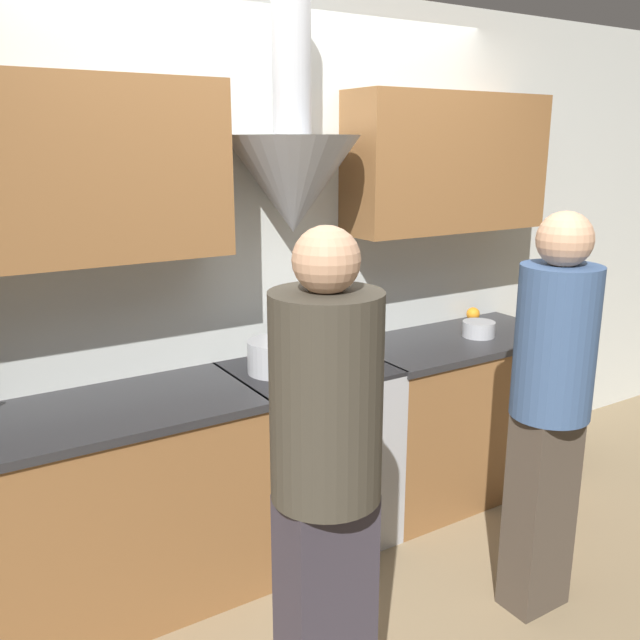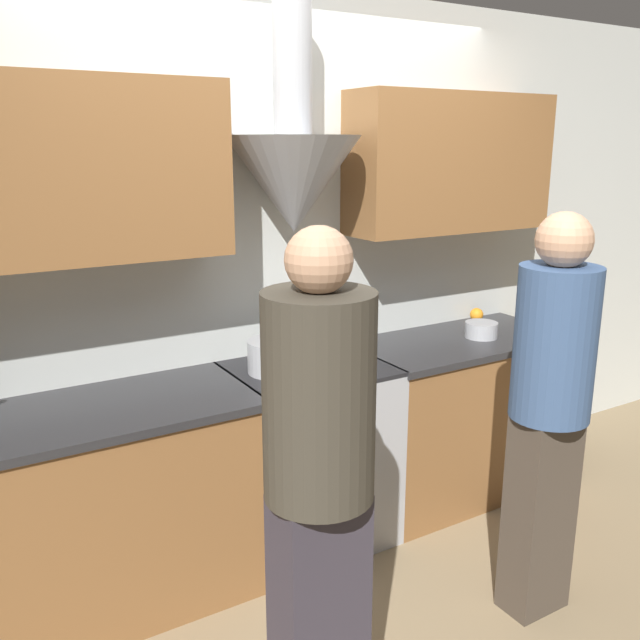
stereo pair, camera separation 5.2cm
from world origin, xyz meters
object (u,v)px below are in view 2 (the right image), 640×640
Objects in this scene: stock_pot at (276,356)px; mixing_bowl at (335,353)px; person_foreground_right at (550,400)px; saucepan at (481,330)px; orange_fruit at (477,315)px; stove_range at (309,453)px; person_foreground_left at (319,484)px.

mixing_bowl is (0.32, 0.00, -0.04)m from stock_pot.
person_foreground_right reaches higher than mixing_bowl.
stock_pot is at bearing 176.98° from saucepan.
mixing_bowl is at bearing 111.75° from person_foreground_right.
orange_fruit reaches higher than mixing_bowl.
saucepan is (1.05, -0.04, 0.48)m from stove_range.
mixing_bowl is at bearing 0.47° from stock_pot.
mixing_bowl is 1.47× the size of saucepan.
person_foreground_left reaches higher than mixing_bowl.
orange_fruit is (1.27, 0.22, 0.48)m from stove_range.
stock_pot is 1.49× the size of saucepan.
person_foreground_right is (-0.72, -1.16, 0.00)m from orange_fruit.
mixing_bowl is 1.12m from orange_fruit.
saucepan is (1.21, -0.06, -0.03)m from stock_pot.
person_foreground_left reaches higher than saucepan.
person_foreground_left is at bearing -147.85° from saucepan.
person_foreground_left is at bearing -173.49° from person_foreground_right.
person_foreground_right is at bearing -68.25° from mixing_bowl.
saucepan is at bearing 32.15° from person_foreground_left.
stove_range is 1.15m from saucepan.
stock_pot is 1.21m from saucepan.
person_foreground_right is (-0.50, -0.90, -0.00)m from saucepan.
stock_pot is 1.01× the size of mixing_bowl.
stove_range is 0.53× the size of person_foreground_right.
orange_fruit is (1.43, 0.20, -0.04)m from stock_pot.
person_foreground_right is (0.55, -0.94, 0.48)m from stove_range.
person_foreground_left is (-0.75, -1.09, 0.02)m from mixing_bowl.
person_foreground_left is at bearing -124.34° from mixing_bowl.
saucepan is at bearing -3.02° from stock_pot.
saucepan is at bearing -4.29° from mixing_bowl.
mixing_bowl is 0.89m from saucepan.
person_foreground_right reaches higher than orange_fruit.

